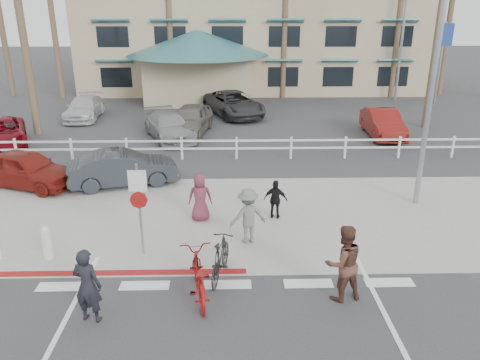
{
  "coord_description": "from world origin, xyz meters",
  "views": [
    {
      "loc": [
        0.1,
        -9.18,
        6.43
      ],
      "look_at": [
        0.4,
        3.9,
        1.5
      ],
      "focal_mm": 35.0,
      "sensor_mm": 36.0,
      "label": 1
    }
  ],
  "objects_px": {
    "sign_post": "(140,205)",
    "bike_black": "(220,258)",
    "bike_red": "(198,276)",
    "car_white_sedan": "(124,168)",
    "car_red_compact": "(26,169)"
  },
  "relations": [
    {
      "from": "car_white_sedan",
      "to": "bike_black",
      "type": "bearing_deg",
      "value": -165.71
    },
    {
      "from": "sign_post",
      "to": "car_white_sedan",
      "type": "bearing_deg",
      "value": 106.82
    },
    {
      "from": "sign_post",
      "to": "bike_black",
      "type": "relative_size",
      "value": 1.63
    },
    {
      "from": "sign_post",
      "to": "car_white_sedan",
      "type": "xyz_separation_m",
      "value": [
        -1.59,
        5.26,
        -0.79
      ]
    },
    {
      "from": "bike_black",
      "to": "car_white_sedan",
      "type": "relative_size",
      "value": 0.44
    },
    {
      "from": "bike_red",
      "to": "car_red_compact",
      "type": "relative_size",
      "value": 0.52
    },
    {
      "from": "car_red_compact",
      "to": "bike_red",
      "type": "bearing_deg",
      "value": -115.28
    },
    {
      "from": "bike_red",
      "to": "car_white_sedan",
      "type": "height_order",
      "value": "car_white_sedan"
    },
    {
      "from": "bike_red",
      "to": "car_white_sedan",
      "type": "relative_size",
      "value": 0.52
    },
    {
      "from": "car_white_sedan",
      "to": "car_red_compact",
      "type": "distance_m",
      "value": 3.61
    },
    {
      "from": "bike_red",
      "to": "car_red_compact",
      "type": "bearing_deg",
      "value": -56.09
    },
    {
      "from": "bike_black",
      "to": "car_white_sedan",
      "type": "distance_m",
      "value": 7.49
    },
    {
      "from": "sign_post",
      "to": "bike_black",
      "type": "bearing_deg",
      "value": -29.7
    },
    {
      "from": "bike_red",
      "to": "car_white_sedan",
      "type": "distance_m",
      "value": 8.0
    },
    {
      "from": "car_white_sedan",
      "to": "car_red_compact",
      "type": "height_order",
      "value": "car_red_compact"
    }
  ]
}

